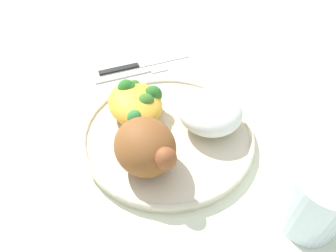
% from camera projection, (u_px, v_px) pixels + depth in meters
% --- Properties ---
extents(ground_plane, '(2.00, 2.00, 0.00)m').
position_uv_depth(ground_plane, '(168.00, 138.00, 0.47)').
color(ground_plane, '#E6EAC8').
extents(plate, '(0.26, 0.26, 0.02)m').
position_uv_depth(plate, '(168.00, 134.00, 0.47)').
color(plate, beige).
rests_on(plate, ground_plane).
extents(roasted_chicken, '(0.10, 0.08, 0.07)m').
position_uv_depth(roasted_chicken, '(146.00, 147.00, 0.40)').
color(roasted_chicken, brown).
rests_on(roasted_chicken, plate).
extents(rice_pile, '(0.10, 0.10, 0.05)m').
position_uv_depth(rice_pile, '(210.00, 112.00, 0.46)').
color(rice_pile, white).
rests_on(rice_pile, plate).
extents(mac_cheese_with_broccoli, '(0.10, 0.09, 0.04)m').
position_uv_depth(mac_cheese_with_broccoli, '(136.00, 101.00, 0.48)').
color(mac_cheese_with_broccoli, gold).
rests_on(mac_cheese_with_broccoli, plate).
extents(fork, '(0.02, 0.14, 0.01)m').
position_uv_depth(fork, '(136.00, 73.00, 0.59)').
color(fork, '#B2B2B7').
rests_on(fork, ground_plane).
extents(knife, '(0.03, 0.19, 0.01)m').
position_uv_depth(knife, '(138.00, 64.00, 0.61)').
color(knife, black).
rests_on(knife, ground_plane).
extents(water_glass, '(0.07, 0.07, 0.09)m').
position_uv_depth(water_glass, '(316.00, 202.00, 0.35)').
color(water_glass, silver).
rests_on(water_glass, ground_plane).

